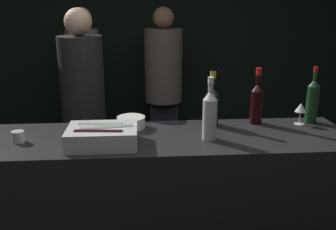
{
  "coord_description": "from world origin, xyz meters",
  "views": [
    {
      "loc": [
        -0.15,
        -1.74,
        1.8
      ],
      "look_at": [
        0.0,
        0.33,
        1.17
      ],
      "focal_mm": 40.0,
      "sensor_mm": 36.0,
      "label": 1
    }
  ],
  "objects_px": {
    "white_wine_bottle": "(210,114)",
    "person_blond_tee": "(164,85)",
    "red_wine_bottle_burgundy": "(312,100)",
    "champagne_bottle": "(212,104)",
    "person_grey_polo": "(85,85)",
    "person_in_hoodie": "(84,107)",
    "red_wine_bottle_tall": "(257,101)",
    "wine_glass": "(301,108)",
    "ice_bin_with_bottles": "(102,135)",
    "bowl_white": "(131,122)",
    "candle_votive": "(18,137)"
  },
  "relations": [
    {
      "from": "ice_bin_with_bottles",
      "to": "bowl_white",
      "type": "height_order",
      "value": "ice_bin_with_bottles"
    },
    {
      "from": "white_wine_bottle",
      "to": "person_grey_polo",
      "type": "xyz_separation_m",
      "value": [
        -0.94,
        1.79,
        -0.21
      ]
    },
    {
      "from": "candle_votive",
      "to": "red_wine_bottle_tall",
      "type": "xyz_separation_m",
      "value": [
        1.42,
        0.24,
        0.11
      ]
    },
    {
      "from": "bowl_white",
      "to": "person_in_hoodie",
      "type": "relative_size",
      "value": 0.1
    },
    {
      "from": "person_grey_polo",
      "to": "white_wine_bottle",
      "type": "bearing_deg",
      "value": 94.32
    },
    {
      "from": "ice_bin_with_bottles",
      "to": "person_in_hoodie",
      "type": "xyz_separation_m",
      "value": [
        -0.25,
        1.02,
        -0.12
      ]
    },
    {
      "from": "red_wine_bottle_burgundy",
      "to": "person_grey_polo",
      "type": "height_order",
      "value": "person_grey_polo"
    },
    {
      "from": "bowl_white",
      "to": "red_wine_bottle_burgundy",
      "type": "height_order",
      "value": "red_wine_bottle_burgundy"
    },
    {
      "from": "bowl_white",
      "to": "person_grey_polo",
      "type": "distance_m",
      "value": 1.63
    },
    {
      "from": "red_wine_bottle_burgundy",
      "to": "champagne_bottle",
      "type": "bearing_deg",
      "value": -179.69
    },
    {
      "from": "person_blond_tee",
      "to": "person_grey_polo",
      "type": "relative_size",
      "value": 1.0
    },
    {
      "from": "champagne_bottle",
      "to": "person_grey_polo",
      "type": "relative_size",
      "value": 0.2
    },
    {
      "from": "champagne_bottle",
      "to": "person_blond_tee",
      "type": "distance_m",
      "value": 1.58
    },
    {
      "from": "ice_bin_with_bottles",
      "to": "white_wine_bottle",
      "type": "bearing_deg",
      "value": 4.42
    },
    {
      "from": "red_wine_bottle_tall",
      "to": "person_blond_tee",
      "type": "height_order",
      "value": "person_blond_tee"
    },
    {
      "from": "red_wine_bottle_tall",
      "to": "person_in_hoodie",
      "type": "bearing_deg",
      "value": 149.5
    },
    {
      "from": "candle_votive",
      "to": "red_wine_bottle_tall",
      "type": "relative_size",
      "value": 0.19
    },
    {
      "from": "wine_glass",
      "to": "red_wine_bottle_tall",
      "type": "distance_m",
      "value": 0.28
    },
    {
      "from": "wine_glass",
      "to": "champagne_bottle",
      "type": "xyz_separation_m",
      "value": [
        -0.56,
        0.03,
        0.03
      ]
    },
    {
      "from": "person_in_hoodie",
      "to": "person_blond_tee",
      "type": "height_order",
      "value": "person_in_hoodie"
    },
    {
      "from": "champagne_bottle",
      "to": "person_blond_tee",
      "type": "relative_size",
      "value": 0.2
    },
    {
      "from": "white_wine_bottle",
      "to": "person_blond_tee",
      "type": "relative_size",
      "value": 0.2
    },
    {
      "from": "red_wine_bottle_tall",
      "to": "person_grey_polo",
      "type": "bearing_deg",
      "value": 130.36
    },
    {
      "from": "red_wine_bottle_tall",
      "to": "red_wine_bottle_burgundy",
      "type": "bearing_deg",
      "value": -1.67
    },
    {
      "from": "wine_glass",
      "to": "champagne_bottle",
      "type": "distance_m",
      "value": 0.56
    },
    {
      "from": "bowl_white",
      "to": "champagne_bottle",
      "type": "distance_m",
      "value": 0.52
    },
    {
      "from": "red_wine_bottle_tall",
      "to": "person_grey_polo",
      "type": "distance_m",
      "value": 2.01
    },
    {
      "from": "person_grey_polo",
      "to": "ice_bin_with_bottles",
      "type": "bearing_deg",
      "value": 77.33
    },
    {
      "from": "wine_glass",
      "to": "person_in_hoodie",
      "type": "distance_m",
      "value": 1.65
    },
    {
      "from": "wine_glass",
      "to": "white_wine_bottle",
      "type": "distance_m",
      "value": 0.66
    },
    {
      "from": "person_blond_tee",
      "to": "person_grey_polo",
      "type": "xyz_separation_m",
      "value": [
        -0.8,
        -0.02,
        0.02
      ]
    },
    {
      "from": "person_in_hoodie",
      "to": "person_blond_tee",
      "type": "relative_size",
      "value": 1.0
    },
    {
      "from": "ice_bin_with_bottles",
      "to": "bowl_white",
      "type": "relative_size",
      "value": 2.15
    },
    {
      "from": "red_wine_bottle_burgundy",
      "to": "person_grey_polo",
      "type": "relative_size",
      "value": 0.21
    },
    {
      "from": "red_wine_bottle_burgundy",
      "to": "white_wine_bottle",
      "type": "distance_m",
      "value": 0.75
    },
    {
      "from": "champagne_bottle",
      "to": "person_in_hoodie",
      "type": "bearing_deg",
      "value": 141.61
    },
    {
      "from": "champagne_bottle",
      "to": "person_in_hoodie",
      "type": "distance_m",
      "value": 1.17
    },
    {
      "from": "person_in_hoodie",
      "to": "person_grey_polo",
      "type": "xyz_separation_m",
      "value": [
        -0.1,
        0.82,
        0.0
      ]
    },
    {
      "from": "white_wine_bottle",
      "to": "person_blond_tee",
      "type": "distance_m",
      "value": 1.83
    },
    {
      "from": "bowl_white",
      "to": "red_wine_bottle_burgundy",
      "type": "distance_m",
      "value": 1.16
    },
    {
      "from": "white_wine_bottle",
      "to": "red_wine_bottle_burgundy",
      "type": "bearing_deg",
      "value": 20.04
    },
    {
      "from": "ice_bin_with_bottles",
      "to": "white_wine_bottle",
      "type": "relative_size",
      "value": 1.05
    },
    {
      "from": "ice_bin_with_bottles",
      "to": "bowl_white",
      "type": "xyz_separation_m",
      "value": [
        0.15,
        0.28,
        -0.02
      ]
    },
    {
      "from": "wine_glass",
      "to": "red_wine_bottle_tall",
      "type": "height_order",
      "value": "red_wine_bottle_tall"
    },
    {
      "from": "bowl_white",
      "to": "red_wine_bottle_burgundy",
      "type": "bearing_deg",
      "value": 0.99
    },
    {
      "from": "red_wine_bottle_burgundy",
      "to": "ice_bin_with_bottles",
      "type": "bearing_deg",
      "value": -166.84
    },
    {
      "from": "candle_votive",
      "to": "red_wine_bottle_tall",
      "type": "distance_m",
      "value": 1.44
    },
    {
      "from": "candle_votive",
      "to": "person_in_hoodie",
      "type": "relative_size",
      "value": 0.04
    },
    {
      "from": "red_wine_bottle_tall",
      "to": "person_in_hoodie",
      "type": "relative_size",
      "value": 0.2
    },
    {
      "from": "person_in_hoodie",
      "to": "person_grey_polo",
      "type": "relative_size",
      "value": 1.0
    }
  ]
}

